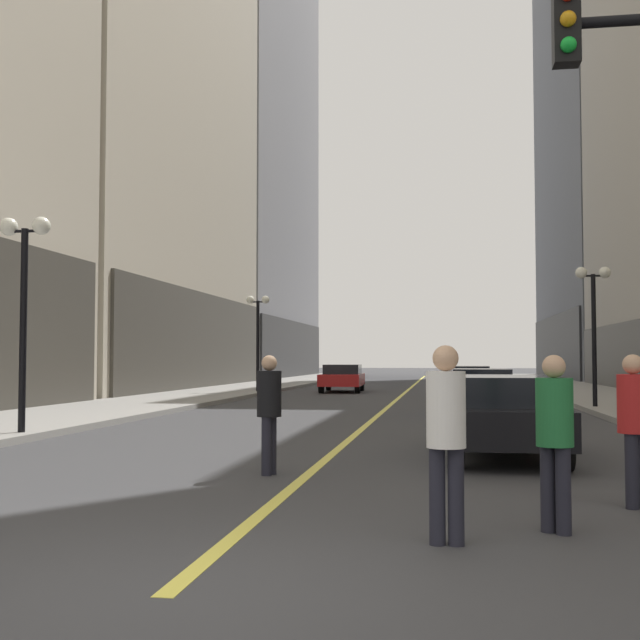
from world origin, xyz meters
TOP-DOWN VIEW (x-y plane):
  - ground_plane at (0.00, 35.00)m, footprint 200.00×200.00m
  - sidewalk_left at (-8.25, 35.00)m, footprint 4.50×78.00m
  - sidewalk_right at (8.25, 35.00)m, footprint 4.50×78.00m
  - lane_centre_stripe at (0.00, 35.00)m, footprint 0.16×70.00m
  - building_left_far at (-17.63, 60.00)m, footprint 14.46×26.00m
  - car_black at (2.79, 8.28)m, footprint 1.79×4.73m
  - car_blue at (2.81, 17.71)m, footprint 1.91×4.59m
  - car_white at (2.77, 26.20)m, footprint 1.84×4.81m
  - car_red at (-3.03, 33.25)m, footprint 2.08×4.52m
  - pedestrian_in_black_coat at (-0.53, 5.67)m, footprint 0.41×0.41m
  - pedestrian_in_white_shirt at (1.89, 1.83)m, footprint 0.34×0.34m
  - pedestrian_in_green_parka at (2.88, 2.45)m, footprint 0.48×0.48m
  - pedestrian_in_red_jacket at (3.89, 3.87)m, footprint 0.47×0.47m
  - street_lamp_left_near at (-6.40, 9.57)m, footprint 1.06×0.36m
  - street_lamp_left_far at (-6.40, 29.72)m, footprint 1.06×0.36m
  - street_lamp_right_mid at (6.40, 20.27)m, footprint 1.06×0.36m

SIDE VIEW (x-z plane):
  - ground_plane at x=0.00m, z-range 0.00..0.00m
  - lane_centre_stripe at x=0.00m, z-range 0.00..0.01m
  - sidewalk_left at x=-8.25m, z-range 0.00..0.15m
  - sidewalk_right at x=8.25m, z-range 0.00..0.15m
  - car_blue at x=2.81m, z-range 0.06..1.38m
  - car_white at x=2.77m, z-range 0.06..1.38m
  - car_black at x=2.79m, z-range 0.06..1.38m
  - car_red at x=-3.03m, z-range 0.06..1.38m
  - pedestrian_in_green_parka at x=2.88m, z-range 0.13..1.77m
  - pedestrian_in_red_jacket at x=3.89m, z-range 0.13..1.78m
  - pedestrian_in_black_coat at x=-0.53m, z-range 0.13..1.78m
  - pedestrian_in_white_shirt at x=1.89m, z-range 0.14..1.86m
  - street_lamp_left_near at x=-6.40m, z-range 1.04..5.47m
  - street_lamp_left_far at x=-6.40m, z-range 1.04..5.47m
  - street_lamp_right_mid at x=6.40m, z-range 1.04..5.47m
  - building_left_far at x=-17.63m, z-range -0.07..39.06m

